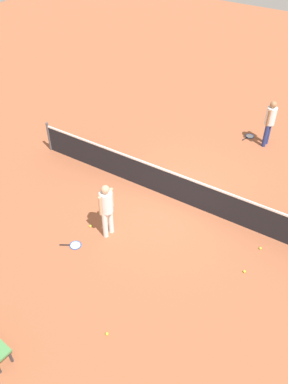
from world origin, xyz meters
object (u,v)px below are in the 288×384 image
Objects in this scene: tennis_ball_by_net at (244,271)px; tennis_ball_midcourt at (107,334)px; player_far_side at (270,120)px; player_near_side at (107,207)px; tennis_racket_far_player at (249,136)px; tennis_racket_near_player at (74,245)px; tennis_ball_near_player at (90,226)px; tennis_ball_baseline at (260,248)px.

tennis_ball_by_net is 1.00× the size of tennis_ball_midcourt.
tennis_ball_by_net is (1.52, -5.80, -0.98)m from player_far_side.
player_near_side is 6.86m from player_far_side.
player_far_side is 1.21m from tennis_racket_far_player.
tennis_ball_midcourt is at bearing -35.85° from tennis_racket_near_player.
player_near_side and player_far_side have the same top height.
tennis_ball_near_player is at bearing -169.54° from tennis_ball_by_net.
tennis_ball_by_net is (3.66, 0.72, -0.98)m from player_near_side.
player_near_side reaches higher than tennis_ball_baseline.
tennis_ball_near_player and tennis_ball_baseline have the same top height.
player_far_side is 2.80× the size of tennis_racket_far_player.
tennis_racket_near_player is 7.83m from tennis_racket_far_player.
player_far_side is at bearing 108.22° from tennis_ball_baseline.
tennis_ball_by_net is at bearing -94.25° from tennis_ball_baseline.
player_far_side is 7.89m from tennis_racket_near_player.
tennis_ball_near_player is at bearing -106.94° from tennis_racket_far_player.
tennis_racket_near_player is at bearing -159.47° from tennis_ball_by_net.
tennis_racket_far_player is at bearing 75.20° from tennis_racket_near_player.
tennis_ball_baseline is at bearing 24.18° from player_near_side.
tennis_racket_near_player is at bearing 144.15° from tennis_ball_midcourt.
tennis_ball_near_player is (-0.07, 0.78, 0.02)m from tennis_racket_near_player.
player_far_side is at bearing 104.72° from tennis_ball_by_net.
player_near_side is 4.20m from tennis_ball_baseline.
tennis_ball_by_net is at bearing 20.53° from tennis_racket_near_player.
tennis_ball_near_player is at bearing -112.45° from player_far_side.
tennis_racket_near_player is at bearing -121.57° from player_near_side.
player_far_side reaches higher than tennis_racket_far_player.
tennis_ball_midcourt is 4.60m from tennis_ball_baseline.
player_near_side is 3.85m from tennis_ball_by_net.
tennis_racket_near_player is 0.78m from tennis_ball_near_player.
player_near_side is 25.76× the size of tennis_ball_near_player.
tennis_ball_baseline is (4.25, 2.52, 0.02)m from tennis_racket_near_player.
tennis_racket_far_player is 9.20× the size of tennis_ball_by_net.
tennis_racket_far_player is 5.53m from tennis_ball_baseline.
player_far_side is (2.13, 6.52, 0.00)m from player_near_side.
tennis_racket_near_player is (-0.52, -0.84, -1.00)m from player_near_side.
tennis_ball_near_player is 1.00× the size of tennis_ball_midcourt.
player_near_side reaches higher than tennis_ball_by_net.
tennis_racket_far_player is at bearing 77.57° from player_near_side.
tennis_ball_midcourt is at bearing -88.30° from tennis_racket_far_player.
tennis_ball_midcourt is (0.27, -9.22, 0.02)m from tennis_racket_far_player.
tennis_ball_midcourt is at bearing -120.66° from tennis_ball_by_net.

